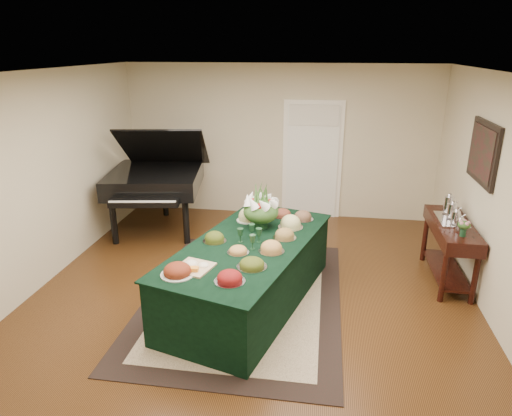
% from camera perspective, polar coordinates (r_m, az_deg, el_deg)
% --- Properties ---
extents(ground, '(6.00, 6.00, 0.00)m').
position_cam_1_polar(ground, '(5.89, -0.45, -10.65)').
color(ground, black).
rests_on(ground, ground).
extents(area_rug, '(2.39, 3.34, 0.01)m').
position_cam_1_polar(area_rug, '(5.80, -1.60, -11.11)').
color(area_rug, black).
rests_on(area_rug, ground).
extents(kitchen_doorway, '(1.05, 0.07, 2.10)m').
position_cam_1_polar(kitchen_doorway, '(8.23, 7.02, 5.78)').
color(kitchen_doorway, white).
rests_on(kitchen_doorway, ground).
extents(buffet_table, '(1.91, 2.87, 0.79)m').
position_cam_1_polar(buffet_table, '(5.53, -0.86, -8.08)').
color(buffet_table, black).
rests_on(buffet_table, ground).
extents(food_platters, '(1.48, 2.29, 0.14)m').
position_cam_1_polar(food_platters, '(5.42, -0.00, -3.54)').
color(food_platters, silver).
rests_on(food_platters, buffet_table).
extents(cutting_board, '(0.44, 0.44, 0.10)m').
position_cam_1_polar(cutting_board, '(4.82, -7.65, -7.05)').
color(cutting_board, tan).
rests_on(cutting_board, buffet_table).
extents(green_goblets, '(0.29, 0.40, 0.18)m').
position_cam_1_polar(green_goblets, '(5.33, -0.65, -3.48)').
color(green_goblets, '#15361F').
rests_on(green_goblets, buffet_table).
extents(floral_centerpiece, '(0.47, 0.47, 0.47)m').
position_cam_1_polar(floral_centerpiece, '(5.72, 0.62, 0.13)').
color(floral_centerpiece, '#15361F').
rests_on(floral_centerpiece, buffet_table).
extents(grand_piano, '(1.74, 1.94, 1.78)m').
position_cam_1_polar(grand_piano, '(7.73, -12.42, 3.59)').
color(grand_piano, black).
rests_on(grand_piano, ground).
extents(wicker_basket, '(0.34, 0.34, 0.21)m').
position_cam_1_polar(wicker_basket, '(7.00, -5.16, -4.60)').
color(wicker_basket, '#AC8145').
rests_on(wicker_basket, ground).
extents(mahogany_sideboard, '(0.45, 1.38, 0.83)m').
position_cam_1_polar(mahogany_sideboard, '(6.45, 23.18, -3.21)').
color(mahogany_sideboard, black).
rests_on(mahogany_sideboard, ground).
extents(tea_service, '(0.34, 0.74, 0.30)m').
position_cam_1_polar(tea_service, '(6.41, 23.41, -0.53)').
color(tea_service, silver).
rests_on(tea_service, mahogany_sideboard).
extents(pink_bouquet, '(0.16, 0.16, 0.21)m').
position_cam_1_polar(pink_bouquet, '(5.94, 24.57, -2.00)').
color(pink_bouquet, '#15361F').
rests_on(pink_bouquet, mahogany_sideboard).
extents(wall_painting, '(0.05, 0.95, 0.75)m').
position_cam_1_polar(wall_painting, '(6.21, 26.52, 6.22)').
color(wall_painting, black).
rests_on(wall_painting, ground).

